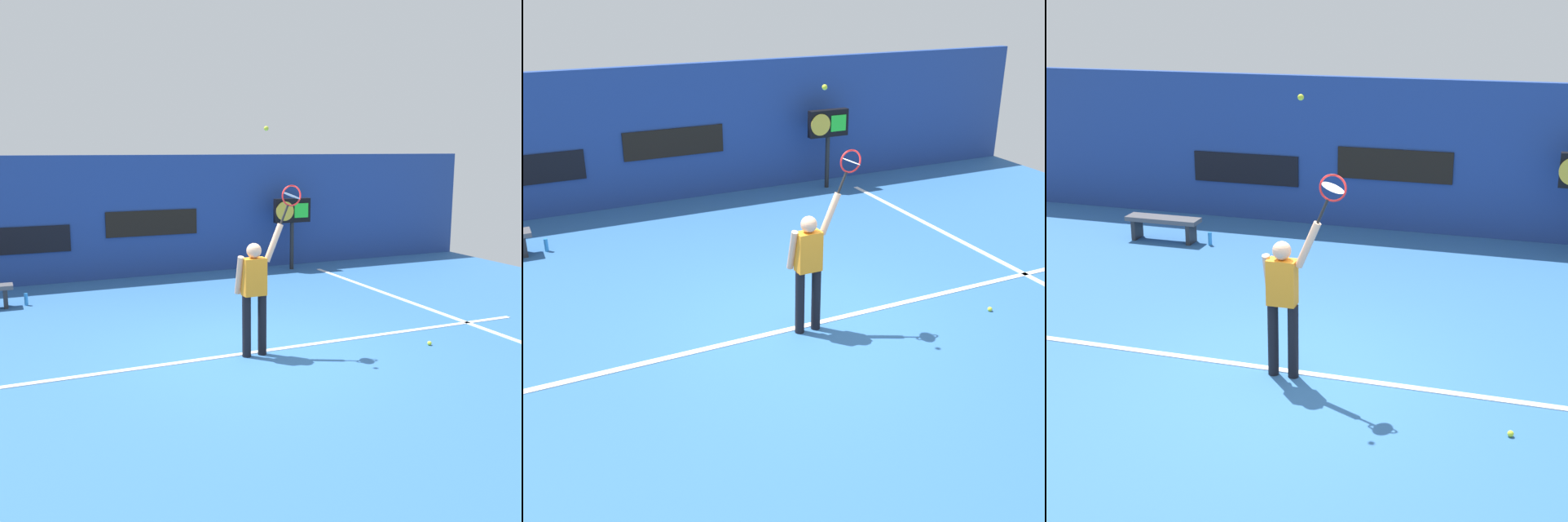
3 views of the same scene
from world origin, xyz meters
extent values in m
plane|color=#2D609E|center=(0.00, 0.00, 0.00)|extent=(18.00, 18.00, 0.00)
cube|color=navy|center=(0.00, 6.50, 1.44)|extent=(18.00, 0.20, 2.88)
cube|color=black|center=(0.00, 6.38, 1.28)|extent=(2.20, 0.03, 0.60)
cube|color=black|center=(-3.00, 6.38, 1.03)|extent=(2.20, 0.03, 0.60)
cube|color=white|center=(0.00, 0.06, 0.01)|extent=(10.00, 0.10, 0.01)
cube|color=white|center=(4.04, 2.00, 0.01)|extent=(0.10, 7.00, 0.01)
cylinder|color=black|center=(-0.21, -0.05, 0.46)|extent=(0.13, 0.13, 0.92)
cylinder|color=black|center=(0.04, -0.05, 0.46)|extent=(0.13, 0.13, 0.92)
cube|color=orange|center=(-0.09, -0.05, 1.20)|extent=(0.34, 0.20, 0.55)
sphere|color=#D8A884|center=(-0.09, -0.05, 1.58)|extent=(0.22, 0.22, 0.22)
cylinder|color=#D8A884|center=(0.22, -0.05, 1.68)|extent=(0.31, 0.09, 0.57)
cylinder|color=#D8A884|center=(-0.29, 0.03, 1.22)|extent=(0.09, 0.23, 0.58)
cylinder|color=black|center=(0.39, -0.05, 2.08)|extent=(0.15, 0.03, 0.29)
torus|color=red|center=(0.51, -0.05, 2.35)|extent=(0.41, 0.02, 0.41)
cylinder|color=silver|center=(0.51, -0.05, 2.35)|extent=(0.25, 0.27, 0.11)
sphere|color=#CCE033|center=(0.12, 0.00, 3.31)|extent=(0.07, 0.07, 0.07)
cylinder|color=black|center=(3.44, 5.82, 0.60)|extent=(0.10, 0.10, 1.20)
cube|color=black|center=(3.44, 5.82, 1.50)|extent=(0.95, 0.18, 0.60)
cylinder|color=gold|center=(3.19, 5.71, 1.50)|extent=(0.48, 0.02, 0.48)
cube|color=#26D833|center=(3.64, 5.71, 1.50)|extent=(0.38, 0.02, 0.36)
cube|color=#262628|center=(-3.38, 4.52, 0.18)|extent=(0.08, 0.32, 0.37)
cylinder|color=#338CD8|center=(-3.01, 4.52, 0.12)|extent=(0.07, 0.07, 0.24)
sphere|color=#CCE033|center=(2.62, -0.70, 0.03)|extent=(0.07, 0.07, 0.07)
camera|label=1|loc=(-3.58, -8.29, 3.04)|focal=43.25mm
camera|label=2|loc=(-3.87, -7.26, 4.58)|focal=45.61mm
camera|label=3|loc=(2.68, -8.28, 4.39)|focal=55.00mm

